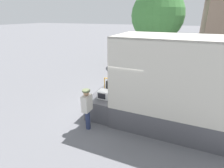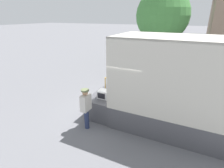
{
  "view_description": "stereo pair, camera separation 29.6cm",
  "coord_description": "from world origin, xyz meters",
  "views": [
    {
      "loc": [
        2.4,
        -6.49,
        4.12
      ],
      "look_at": [
        -0.26,
        -0.2,
        1.43
      ],
      "focal_mm": 28.0,
      "sensor_mm": 36.0,
      "label": 1
    },
    {
      "loc": [
        2.67,
        -6.37,
        4.12
      ],
      "look_at": [
        -0.26,
        -0.2,
        1.43
      ],
      "focal_mm": 28.0,
      "sensor_mm": 36.0,
      "label": 2
    }
  ],
  "objects": [
    {
      "name": "box_truck",
      "position": [
        3.76,
        -0.0,
        1.04
      ],
      "size": [
        6.39,
        2.43,
        3.47
      ],
      "color": "white",
      "rests_on": "ground"
    },
    {
      "name": "portable_generator",
      "position": [
        -0.44,
        0.41,
        1.12
      ],
      "size": [
        0.73,
        0.43,
        0.63
      ],
      "color": "black",
      "rests_on": "tailgate_deck"
    },
    {
      "name": "tailgate_deck",
      "position": [
        -0.56,
        0.0,
        0.44
      ],
      "size": [
        1.12,
        2.31,
        0.88
      ],
      "primitive_type": "cube",
      "color": "#4C4C51",
      "rests_on": "ground"
    },
    {
      "name": "worker_person",
      "position": [
        -0.68,
        -1.58,
        1.0
      ],
      "size": [
        0.29,
        0.44,
        1.64
      ],
      "color": "navy",
      "rests_on": "ground"
    },
    {
      "name": "microwave",
      "position": [
        -0.45,
        -0.51,
        1.05
      ],
      "size": [
        0.53,
        0.43,
        0.34
      ],
      "color": "white",
      "rests_on": "tailgate_deck"
    },
    {
      "name": "street_tree",
      "position": [
        -0.14,
        9.07,
        4.11
      ],
      "size": [
        4.26,
        4.26,
        6.25
      ],
      "color": "brown",
      "rests_on": "ground"
    },
    {
      "name": "ground_plane",
      "position": [
        0.0,
        0.0,
        0.0
      ],
      "size": [
        160.0,
        160.0,
        0.0
      ],
      "primitive_type": "plane",
      "color": "slate"
    }
  ]
}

